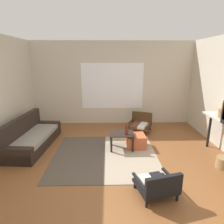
% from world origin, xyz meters
% --- Properties ---
extents(ground_plane, '(7.80, 7.80, 0.00)m').
position_xyz_m(ground_plane, '(0.00, 0.00, 0.00)').
color(ground_plane, brown).
extents(far_wall_with_window, '(5.60, 0.13, 2.70)m').
position_xyz_m(far_wall_with_window, '(0.00, 3.06, 1.35)').
color(far_wall_with_window, beige).
rests_on(far_wall_with_window, ground).
extents(area_rug, '(2.35, 2.17, 0.01)m').
position_xyz_m(area_rug, '(-0.22, 0.65, 0.01)').
color(area_rug, '#4C4238').
rests_on(area_rug, ground).
extents(couch, '(0.90, 1.96, 0.76)m').
position_xyz_m(couch, '(-2.07, 1.18, 0.23)').
color(couch, black).
rests_on(couch, ground).
extents(coffee_table, '(0.58, 0.48, 0.41)m').
position_xyz_m(coffee_table, '(0.18, 1.01, 0.32)').
color(coffee_table, black).
rests_on(coffee_table, ground).
extents(armchair_by_window, '(0.83, 0.84, 0.54)m').
position_xyz_m(armchair_by_window, '(0.84, 2.24, 0.23)').
color(armchair_by_window, '#472D19').
rests_on(armchair_by_window, ground).
extents(armchair_striped_foreground, '(0.72, 0.68, 0.48)m').
position_xyz_m(armchair_striped_foreground, '(0.63, -0.73, 0.22)').
color(armchair_striped_foreground, black).
rests_on(armchair_striped_foreground, ground).
extents(ottoman_orange, '(0.47, 0.47, 0.32)m').
position_xyz_m(ottoman_orange, '(0.54, 1.09, 0.16)').
color(ottoman_orange, '#BC5633').
rests_on(ottoman_orange, ground).
extents(clay_vase, '(0.20, 0.20, 0.32)m').
position_xyz_m(clay_vase, '(2.36, 0.63, 1.02)').
color(clay_vase, '#A87047').
rests_on(clay_vase, console_shelf).
extents(glass_bottle, '(0.07, 0.07, 0.29)m').
position_xyz_m(glass_bottle, '(0.29, 0.93, 0.53)').
color(glass_bottle, '#5B2319').
rests_on(glass_bottle, coffee_table).
extents(wicker_basket, '(0.30, 0.30, 0.22)m').
position_xyz_m(wicker_basket, '(2.19, 0.09, 0.11)').
color(wicker_basket, '#9E7A4C').
rests_on(wicker_basket, ground).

